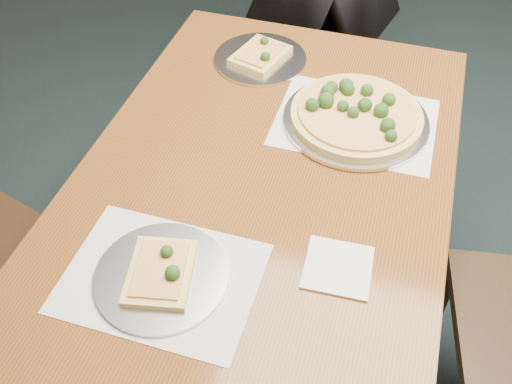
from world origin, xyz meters
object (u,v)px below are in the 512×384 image
(dining_table, at_px, (256,217))
(slice_plate_near, at_px, (161,274))
(pizza_pan, at_px, (356,115))
(chair_far, at_px, (324,30))
(slice_plate_far, at_px, (260,57))

(dining_table, relative_size, slice_plate_near, 5.36)
(pizza_pan, bearing_deg, slice_plate_near, -115.36)
(dining_table, distance_m, chair_far, 1.16)
(chair_far, distance_m, slice_plate_near, 1.46)
(pizza_pan, distance_m, slice_plate_near, 0.68)
(pizza_pan, distance_m, slice_plate_far, 0.38)
(dining_table, distance_m, pizza_pan, 0.39)
(dining_table, xyz_separation_m, chair_far, (-0.07, 1.15, -0.14))
(slice_plate_far, bearing_deg, pizza_pan, -32.05)
(slice_plate_far, bearing_deg, dining_table, -74.37)
(pizza_pan, bearing_deg, dining_table, -118.62)
(pizza_pan, relative_size, slice_plate_far, 1.39)
(pizza_pan, xyz_separation_m, slice_plate_far, (-0.33, 0.20, -0.01))
(dining_table, relative_size, chair_far, 1.65)
(chair_far, distance_m, slice_plate_far, 0.67)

